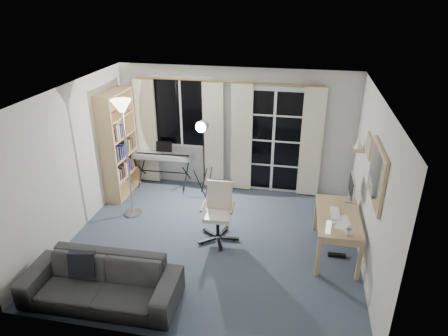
{
  "coord_description": "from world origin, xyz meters",
  "views": [
    {
      "loc": [
        1.21,
        -5.18,
        3.72
      ],
      "look_at": [
        0.11,
        0.35,
        1.15
      ],
      "focal_mm": 32.0,
      "sensor_mm": 36.0,
      "label": 1
    }
  ],
  "objects_px": {
    "office_chair": "(219,206)",
    "sofa": "(100,276)",
    "bookshelf": "(116,147)",
    "keyboard_piano": "(163,156)",
    "studio_light": "(202,135)",
    "mug": "(349,231)",
    "desk": "(338,220)",
    "monitor": "(352,187)",
    "torchiere_lamp": "(123,124)"
  },
  "relations": [
    {
      "from": "office_chair",
      "to": "sofa",
      "type": "bearing_deg",
      "value": -126.28
    },
    {
      "from": "bookshelf",
      "to": "keyboard_piano",
      "type": "relative_size",
      "value": 1.67
    },
    {
      "from": "bookshelf",
      "to": "studio_light",
      "type": "xyz_separation_m",
      "value": [
        1.64,
        0.13,
        0.31
      ]
    },
    {
      "from": "bookshelf",
      "to": "keyboard_piano",
      "type": "distance_m",
      "value": 0.92
    },
    {
      "from": "studio_light",
      "to": "mug",
      "type": "bearing_deg",
      "value": -25.55
    },
    {
      "from": "bookshelf",
      "to": "desk",
      "type": "distance_m",
      "value": 4.19
    },
    {
      "from": "bookshelf",
      "to": "studio_light",
      "type": "height_order",
      "value": "bookshelf"
    },
    {
      "from": "bookshelf",
      "to": "office_chair",
      "type": "bearing_deg",
      "value": -25.8
    },
    {
      "from": "keyboard_piano",
      "to": "desk",
      "type": "relative_size",
      "value": 0.98
    },
    {
      "from": "sofa",
      "to": "monitor",
      "type": "bearing_deg",
      "value": 31.91
    },
    {
      "from": "monitor",
      "to": "office_chair",
      "type": "bearing_deg",
      "value": -170.86
    },
    {
      "from": "keyboard_piano",
      "to": "studio_light",
      "type": "xyz_separation_m",
      "value": [
        0.89,
        -0.3,
        0.61
      ]
    },
    {
      "from": "studio_light",
      "to": "sofa",
      "type": "relative_size",
      "value": 0.79
    },
    {
      "from": "bookshelf",
      "to": "office_chair",
      "type": "distance_m",
      "value": 2.47
    },
    {
      "from": "monitor",
      "to": "sofa",
      "type": "xyz_separation_m",
      "value": [
        -3.18,
        -2.09,
        -0.52
      ]
    },
    {
      "from": "sofa",
      "to": "desk",
      "type": "bearing_deg",
      "value": 27.39
    },
    {
      "from": "desk",
      "to": "monitor",
      "type": "distance_m",
      "value": 0.59
    },
    {
      "from": "bookshelf",
      "to": "office_chair",
      "type": "height_order",
      "value": "bookshelf"
    },
    {
      "from": "office_chair",
      "to": "monitor",
      "type": "height_order",
      "value": "monitor"
    },
    {
      "from": "torchiere_lamp",
      "to": "mug",
      "type": "relative_size",
      "value": 19.24
    },
    {
      "from": "torchiere_lamp",
      "to": "desk",
      "type": "height_order",
      "value": "torchiere_lamp"
    },
    {
      "from": "keyboard_piano",
      "to": "office_chair",
      "type": "xyz_separation_m",
      "value": [
        1.44,
        -1.51,
        -0.1
      ]
    },
    {
      "from": "office_chair",
      "to": "desk",
      "type": "relative_size",
      "value": 0.77
    },
    {
      "from": "torchiere_lamp",
      "to": "monitor",
      "type": "relative_size",
      "value": 4.38
    },
    {
      "from": "office_chair",
      "to": "monitor",
      "type": "bearing_deg",
      "value": 7.72
    },
    {
      "from": "studio_light",
      "to": "office_chair",
      "type": "relative_size",
      "value": 1.66
    },
    {
      "from": "torchiere_lamp",
      "to": "sofa",
      "type": "bearing_deg",
      "value": -77.06
    },
    {
      "from": "keyboard_piano",
      "to": "desk",
      "type": "distance_m",
      "value": 3.64
    },
    {
      "from": "studio_light",
      "to": "monitor",
      "type": "bearing_deg",
      "value": -7.83
    },
    {
      "from": "keyboard_piano",
      "to": "mug",
      "type": "bearing_deg",
      "value": -34.42
    },
    {
      "from": "studio_light",
      "to": "desk",
      "type": "distance_m",
      "value": 2.79
    },
    {
      "from": "bookshelf",
      "to": "torchiere_lamp",
      "type": "relative_size",
      "value": 0.97
    },
    {
      "from": "monitor",
      "to": "keyboard_piano",
      "type": "bearing_deg",
      "value": 160.61
    },
    {
      "from": "sofa",
      "to": "bookshelf",
      "type": "bearing_deg",
      "value": 108.65
    },
    {
      "from": "mug",
      "to": "monitor",
      "type": "bearing_deg",
      "value": 84.18
    },
    {
      "from": "studio_light",
      "to": "monitor",
      "type": "height_order",
      "value": "studio_light"
    },
    {
      "from": "bookshelf",
      "to": "torchiere_lamp",
      "type": "distance_m",
      "value": 1.14
    },
    {
      "from": "office_chair",
      "to": "mug",
      "type": "xyz_separation_m",
      "value": [
        1.92,
        -0.6,
        0.16
      ]
    },
    {
      "from": "studio_light",
      "to": "mug",
      "type": "distance_m",
      "value": 3.11
    },
    {
      "from": "keyboard_piano",
      "to": "sofa",
      "type": "bearing_deg",
      "value": -87.44
    },
    {
      "from": "studio_light",
      "to": "monitor",
      "type": "xyz_separation_m",
      "value": [
        2.57,
        -0.86,
        -0.36
      ]
    },
    {
      "from": "torchiere_lamp",
      "to": "sofa",
      "type": "xyz_separation_m",
      "value": [
        0.48,
        -2.1,
        -1.29
      ]
    },
    {
      "from": "torchiere_lamp",
      "to": "mug",
      "type": "height_order",
      "value": "torchiere_lamp"
    },
    {
      "from": "bookshelf",
      "to": "desk",
      "type": "bearing_deg",
      "value": -15.94
    },
    {
      "from": "mug",
      "to": "sofa",
      "type": "height_order",
      "value": "sofa"
    },
    {
      "from": "mug",
      "to": "sofa",
      "type": "relative_size",
      "value": 0.05
    },
    {
      "from": "studio_light",
      "to": "torchiere_lamp",
      "type": "bearing_deg",
      "value": -131.89
    },
    {
      "from": "monitor",
      "to": "sofa",
      "type": "bearing_deg",
      "value": -147.59
    },
    {
      "from": "keyboard_piano",
      "to": "desk",
      "type": "height_order",
      "value": "keyboard_piano"
    },
    {
      "from": "bookshelf",
      "to": "mug",
      "type": "distance_m",
      "value": 4.44
    }
  ]
}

